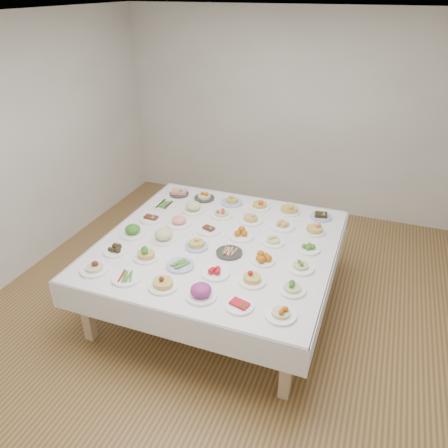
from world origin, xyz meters
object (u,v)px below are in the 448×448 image
(dish_35, at_px, (321,215))
(dish_0, at_px, (94,264))
(display_table, at_px, (219,247))
(dish_18, at_px, (151,217))

(dish_35, bearing_deg, dish_0, -134.84)
(display_table, relative_size, dish_18, 9.63)
(display_table, distance_m, dish_0, 1.23)
(dish_0, height_order, dish_35, dish_0)
(dish_18, bearing_deg, display_table, -11.00)
(dish_0, relative_size, dish_35, 1.10)
(display_table, bearing_deg, dish_35, 45.26)
(display_table, bearing_deg, dish_0, -134.93)
(dish_0, distance_m, dish_35, 2.46)
(display_table, xyz_separation_m, dish_35, (0.87, 0.88, 0.10))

